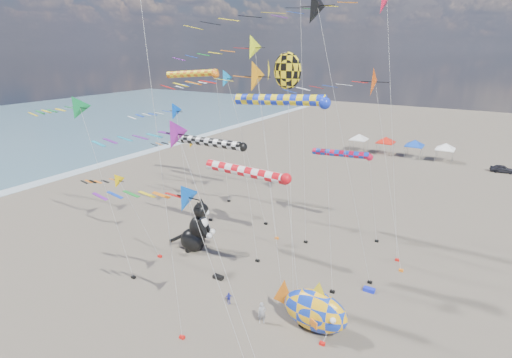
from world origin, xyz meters
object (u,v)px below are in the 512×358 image
Objects in this scene: child_green at (297,303)px; parked_car at (502,169)px; cat_inflatable at (194,225)px; person_adult at (262,313)px; fish_inflatable at (314,310)px; child_blue at (229,298)px.

child_green is 49.91m from parked_car.
cat_inflatable is 12.67m from person_adult.
cat_inflatable is at bearing 159.99° from child_green.
child_blue is at bearing -176.13° from fish_inflatable.
child_blue is at bearing 156.13° from parked_car.
parked_car is (17.65, 50.20, 0.10)m from child_blue.
cat_inflatable is at bearing 113.65° from person_adult.
child_blue is at bearing -53.26° from cat_inflatable.
cat_inflatable reaches higher than child_blue.
child_green is at bearing -33.47° from cat_inflatable.
child_green is 0.34× the size of parked_car.
parked_car is (12.86, 48.23, -0.00)m from child_green.
cat_inflatable is at bearing 160.98° from fish_inflatable.
child_green is 1.22× the size of child_blue.
cat_inflatable is at bearing 146.01° from parked_car.
person_adult is (10.97, -6.09, -1.80)m from cat_inflatable.
fish_inflatable is at bearing -19.68° from person_adult.
parked_car is (14.34, 50.85, -0.23)m from person_adult.
person_adult is 52.83m from parked_car.
child_blue is 53.21m from parked_car.
cat_inflatable is 3.20× the size of person_adult.
child_green is at bearing 142.97° from fish_inflatable.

